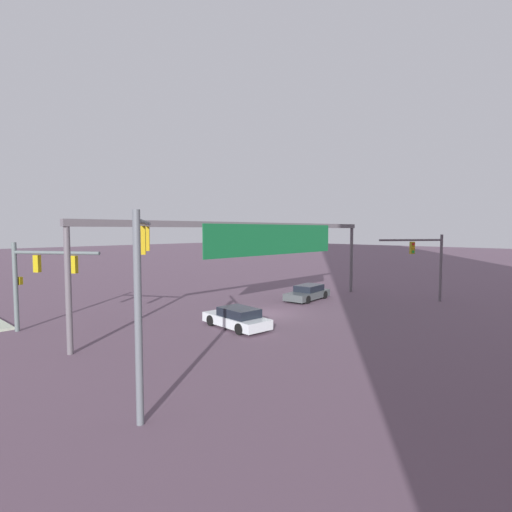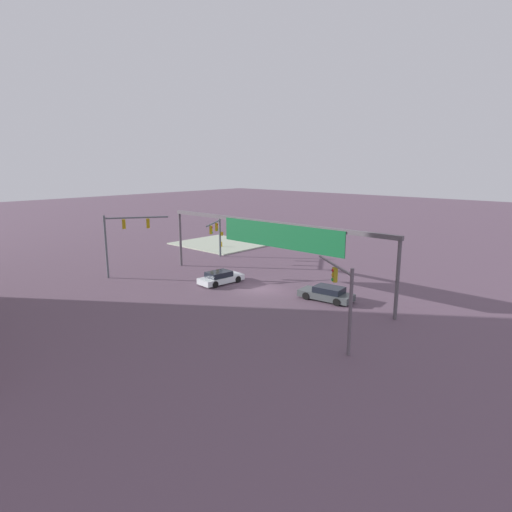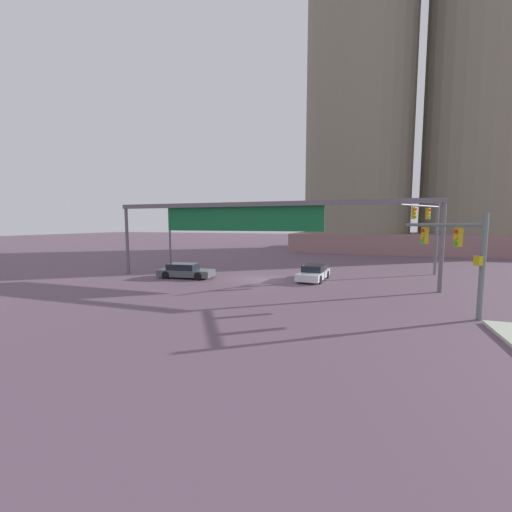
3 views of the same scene
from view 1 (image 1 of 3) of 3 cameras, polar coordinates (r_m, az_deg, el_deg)
ground_plane at (r=26.91m, az=1.63°, el=-8.45°), size 236.51×236.51×0.00m
traffic_signal_near_corner at (r=33.85m, az=23.54°, el=-0.03°), size 4.47×3.31×5.35m
traffic_signal_opposite_side at (r=13.37m, az=-16.28°, el=-1.65°), size 3.65×5.22×6.30m
traffic_signal_cross_street at (r=24.88m, az=-29.29°, el=-2.08°), size 2.98×4.90×5.02m
overhead_sign_gantry at (r=27.29m, az=1.22°, el=2.78°), size 25.59×0.43×6.22m
sedan_car_approaching at (r=23.22m, az=-2.78°, el=-8.99°), size 2.20×4.55×1.21m
sedan_car_waiting_far at (r=32.51m, az=7.51°, el=-5.31°), size 4.73×2.27×1.21m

